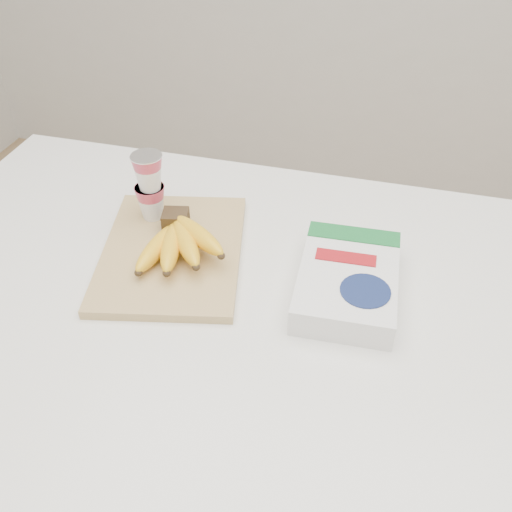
{
  "coord_description": "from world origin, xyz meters",
  "views": [
    {
      "loc": [
        0.22,
        -0.67,
        1.67
      ],
      "look_at": [
        0.02,
        0.07,
        1.03
      ],
      "focal_mm": 40.0,
      "sensor_mm": 36.0,
      "label": 1
    }
  ],
  "objects_px": {
    "table": "(240,457)",
    "cutting_board": "(172,252)",
    "cereal_box": "(348,281)",
    "bananas": "(178,241)",
    "yogurt_stack": "(149,185)"
  },
  "relations": [
    {
      "from": "table",
      "to": "cutting_board",
      "type": "relative_size",
      "value": 3.84
    },
    {
      "from": "cutting_board",
      "to": "cereal_box",
      "type": "bearing_deg",
      "value": -15.2
    },
    {
      "from": "yogurt_stack",
      "to": "cereal_box",
      "type": "relative_size",
      "value": 0.56
    },
    {
      "from": "table",
      "to": "bananas",
      "type": "xyz_separation_m",
      "value": [
        -0.13,
        0.08,
        0.54
      ]
    },
    {
      "from": "table",
      "to": "yogurt_stack",
      "type": "bearing_deg",
      "value": 142.48
    },
    {
      "from": "cutting_board",
      "to": "yogurt_stack",
      "type": "relative_size",
      "value": 2.48
    },
    {
      "from": "table",
      "to": "bananas",
      "type": "distance_m",
      "value": 0.56
    },
    {
      "from": "table",
      "to": "yogurt_stack",
      "type": "height_order",
      "value": "yogurt_stack"
    },
    {
      "from": "cutting_board",
      "to": "cereal_box",
      "type": "height_order",
      "value": "cereal_box"
    },
    {
      "from": "bananas",
      "to": "yogurt_stack",
      "type": "distance_m",
      "value": 0.14
    },
    {
      "from": "yogurt_stack",
      "to": "bananas",
      "type": "bearing_deg",
      "value": -45.89
    },
    {
      "from": "table",
      "to": "yogurt_stack",
      "type": "distance_m",
      "value": 0.65
    },
    {
      "from": "table",
      "to": "yogurt_stack",
      "type": "xyz_separation_m",
      "value": [
        -0.22,
        0.17,
        0.59
      ]
    },
    {
      "from": "table",
      "to": "cereal_box",
      "type": "bearing_deg",
      "value": 19.87
    },
    {
      "from": "bananas",
      "to": "cereal_box",
      "type": "relative_size",
      "value": 0.75
    }
  ]
}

